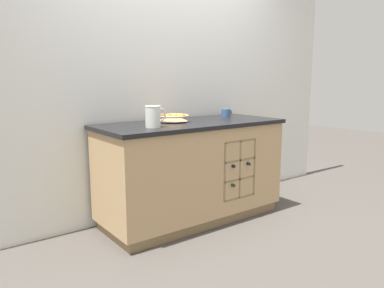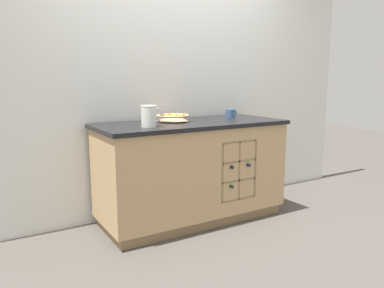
% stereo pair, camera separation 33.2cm
% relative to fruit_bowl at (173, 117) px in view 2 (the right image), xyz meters
% --- Properties ---
extents(ground_plane, '(14.00, 14.00, 0.00)m').
position_rel_fruit_bowl_xyz_m(ground_plane, '(0.14, -0.11, -0.94)').
color(ground_plane, '#4C4742').
extents(back_wall, '(4.40, 0.06, 2.55)m').
position_rel_fruit_bowl_xyz_m(back_wall, '(0.14, 0.29, 0.34)').
color(back_wall, silver).
rests_on(back_wall, ground_plane).
extents(kitchen_island, '(1.69, 0.70, 0.90)m').
position_rel_fruit_bowl_xyz_m(kitchen_island, '(0.14, -0.11, -0.48)').
color(kitchen_island, olive).
rests_on(kitchen_island, ground_plane).
extents(fruit_bowl, '(0.29, 0.29, 0.08)m').
position_rel_fruit_bowl_xyz_m(fruit_bowl, '(0.00, 0.00, 0.00)').
color(fruit_bowl, tan).
rests_on(fruit_bowl, kitchen_island).
extents(white_pitcher, '(0.18, 0.12, 0.17)m').
position_rel_fruit_bowl_xyz_m(white_pitcher, '(-0.33, -0.22, 0.05)').
color(white_pitcher, silver).
rests_on(white_pitcher, kitchen_island).
extents(ceramic_mug, '(0.12, 0.09, 0.08)m').
position_rel_fruit_bowl_xyz_m(ceramic_mug, '(0.66, 0.03, 0.00)').
color(ceramic_mug, '#385684').
rests_on(ceramic_mug, kitchen_island).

